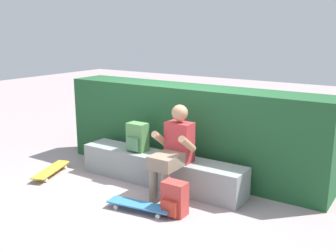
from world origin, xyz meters
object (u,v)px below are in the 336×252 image
at_px(person_skater, 174,149).
at_px(skateboard_beside_bench, 51,170).
at_px(skateboard_near_person, 139,205).
at_px(backpack_on_ground, 174,199).
at_px(backpack_on_bench, 137,137).
at_px(bench_main, 160,170).

distance_m(person_skater, skateboard_beside_bench, 2.01).
bearing_deg(skateboard_near_person, backpack_on_ground, 21.38).
bearing_deg(backpack_on_bench, skateboard_beside_bench, -152.77).
relative_size(bench_main, backpack_on_bench, 6.18).
distance_m(bench_main, skateboard_beside_bench, 1.66).
xyz_separation_m(bench_main, skateboard_near_person, (0.28, -0.84, -0.14)).
relative_size(bench_main, person_skater, 2.11).
distance_m(skateboard_beside_bench, backpack_on_bench, 1.41).
bearing_deg(skateboard_beside_bench, backpack_on_bench, 27.23).
xyz_separation_m(person_skater, skateboard_beside_bench, (-1.89, -0.40, -0.55)).
bearing_deg(backpack_on_ground, bench_main, 134.49).
height_order(skateboard_near_person, backpack_on_bench, backpack_on_bench).
distance_m(skateboard_near_person, backpack_on_ground, 0.44).
relative_size(skateboard_near_person, backpack_on_ground, 2.05).
distance_m(skateboard_near_person, skateboard_beside_bench, 1.83).
height_order(backpack_on_bench, backpack_on_ground, backpack_on_bench).
bearing_deg(backpack_on_bench, person_skater, -15.09).
relative_size(skateboard_near_person, backpack_on_bench, 2.05).
relative_size(person_skater, skateboard_near_person, 1.43).
xyz_separation_m(skateboard_near_person, backpack_on_ground, (0.39, 0.15, 0.12)).
relative_size(skateboard_near_person, skateboard_beside_bench, 1.00).
xyz_separation_m(skateboard_beside_bench, backpack_on_bench, (1.15, 0.59, 0.54)).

